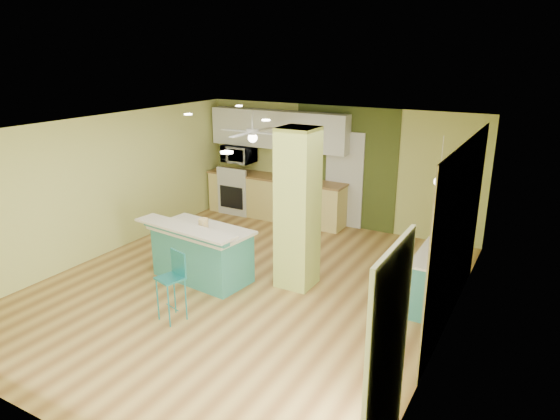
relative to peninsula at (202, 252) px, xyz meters
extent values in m
cube|color=brown|center=(0.78, 0.08, -0.46)|extent=(6.00, 7.00, 0.01)
cube|color=white|center=(0.78, 0.08, 2.05)|extent=(6.00, 7.00, 0.01)
cube|color=#CFD572|center=(0.78, 3.58, 0.79)|extent=(6.00, 0.01, 2.50)
cube|color=#CFD572|center=(0.78, -3.43, 0.79)|extent=(6.00, 0.01, 2.50)
cube|color=#CFD572|center=(-2.22, 0.08, 0.79)|extent=(0.01, 7.00, 2.50)
cube|color=#CFD572|center=(3.79, 0.08, 0.79)|extent=(0.01, 7.00, 2.50)
cube|color=olive|center=(3.77, 0.68, 0.79)|extent=(0.02, 3.40, 2.50)
cube|color=#465321|center=(0.98, 3.56, 0.79)|extent=(2.20, 0.02, 2.50)
cube|color=silver|center=(0.98, 3.54, 0.54)|extent=(0.82, 0.05, 2.00)
cube|color=white|center=(3.75, -2.22, 0.59)|extent=(0.04, 1.08, 2.10)
cube|color=#B5C55B|center=(1.43, 0.58, 0.79)|extent=(0.55, 0.55, 2.50)
cube|color=#EDD67C|center=(-0.52, 3.28, -0.01)|extent=(3.20, 0.60, 0.90)
cube|color=olive|center=(-0.52, 3.28, 0.46)|extent=(3.25, 0.63, 0.04)
cube|color=silver|center=(-1.47, 3.28, -0.01)|extent=(0.76, 0.64, 0.90)
cube|color=black|center=(-1.47, 2.95, -0.04)|extent=(0.59, 0.02, 0.50)
cube|color=silver|center=(-1.47, 2.98, 0.53)|extent=(0.76, 0.06, 0.18)
cube|color=white|center=(-0.52, 3.40, 1.49)|extent=(3.20, 0.34, 0.80)
imported|color=silver|center=(-1.47, 3.28, 0.89)|extent=(0.70, 0.48, 0.39)
cylinder|color=silver|center=(-0.32, 2.08, 1.84)|extent=(0.03, 0.03, 0.40)
cylinder|color=silver|center=(-0.32, 2.08, 1.64)|extent=(0.24, 0.24, 0.10)
sphere|color=white|center=(-0.32, 2.08, 1.52)|extent=(0.18, 0.18, 0.18)
cylinder|color=white|center=(3.43, 0.83, 1.73)|extent=(0.01, 0.01, 0.62)
sphere|color=white|center=(3.43, 0.83, 1.42)|extent=(0.14, 0.14, 0.14)
cube|color=brown|center=(3.75, 0.88, 1.09)|extent=(0.03, 0.90, 0.70)
cube|color=teal|center=(0.00, 0.02, -0.05)|extent=(1.61, 0.93, 0.81)
cube|color=beige|center=(0.00, 0.02, 0.38)|extent=(1.71, 1.03, 0.05)
cube|color=teal|center=(-0.04, -0.34, 0.46)|extent=(1.74, 0.31, 0.12)
cube|color=beige|center=(-0.04, -0.34, 0.51)|extent=(1.88, 0.58, 0.04)
cylinder|color=teal|center=(0.29, -1.35, -0.15)|extent=(0.02, 0.02, 0.61)
cylinder|color=teal|center=(0.55, -1.42, -0.15)|extent=(0.02, 0.02, 0.61)
cylinder|color=teal|center=(0.36, -1.08, -0.15)|extent=(0.02, 0.02, 0.61)
cylinder|color=teal|center=(0.63, -1.16, -0.15)|extent=(0.02, 0.02, 0.61)
cube|color=teal|center=(0.46, -1.25, 0.17)|extent=(0.40, 0.40, 0.03)
cube|color=teal|center=(0.50, -1.11, 0.35)|extent=(0.32, 0.11, 0.34)
cube|color=teal|center=(3.48, 0.94, -0.07)|extent=(0.50, 1.22, 0.78)
cube|color=white|center=(3.48, 0.94, 0.34)|extent=(0.54, 1.27, 0.03)
imported|color=#3D2318|center=(-0.16, 3.18, 0.51)|extent=(0.29, 0.29, 0.06)
cylinder|color=gold|center=(0.08, -0.01, 0.50)|extent=(0.15, 0.15, 0.19)
camera|label=1|loc=(4.76, -5.85, 3.09)|focal=32.00mm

